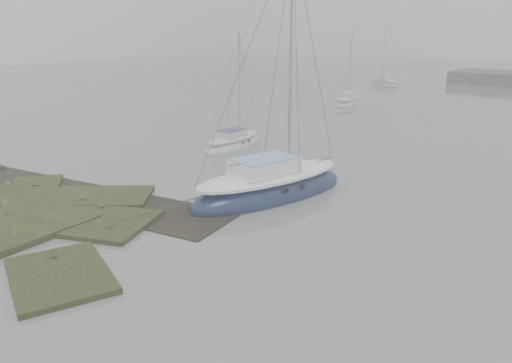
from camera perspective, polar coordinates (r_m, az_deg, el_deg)
name	(u,v)px	position (r m, az deg, el deg)	size (l,w,h in m)	color
ground	(404,118)	(40.09, 16.57, 6.92)	(160.00, 160.00, 0.00)	slate
sailboat_main	(270,188)	(20.44, 1.62, -0.80)	(4.67, 8.02, 10.75)	#151E3D
sailboat_white	(234,144)	(28.99, -2.57, 4.34)	(1.66, 4.92, 6.92)	silver
sailboat_far_a	(347,102)	(46.46, 10.41, 8.94)	(2.99, 5.38, 7.22)	silver
sailboat_far_c	(385,84)	(62.96, 14.55, 10.78)	(5.20, 4.88, 7.59)	#B6BCC0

